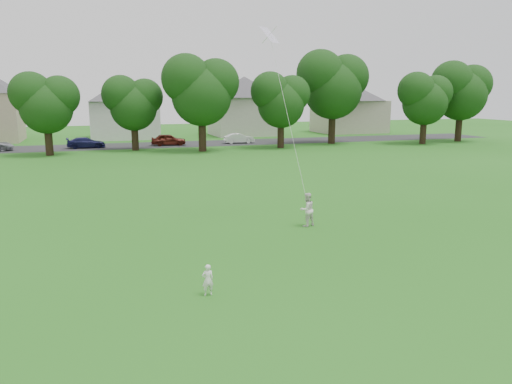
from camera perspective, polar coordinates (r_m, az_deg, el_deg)
name	(u,v)px	position (r m, az deg, el deg)	size (l,w,h in m)	color
ground	(228,281)	(15.54, -3.17, -10.07)	(160.00, 160.00, 0.00)	#216316
street	(130,146)	(56.42, -14.16, 5.15)	(90.00, 7.00, 0.01)	#2D2D30
toddler	(208,280)	(14.37, -5.54, -9.96)	(0.33, 0.22, 0.92)	white
older_boy	(307,210)	(21.53, 5.84, -2.01)	(0.71, 0.55, 1.46)	silver
kite	(288,118)	(21.87, 3.68, 8.49)	(1.16, 1.72, 7.67)	silver
tree_row	(193,90)	(50.86, -7.16, 11.52)	(78.78, 9.24, 10.67)	black
parked_cars	(26,144)	(55.65, -24.79, 5.01)	(45.16, 1.94, 1.29)	black
house_row	(123,102)	(66.13, -14.94, 9.95)	(77.35, 13.39, 10.32)	silver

